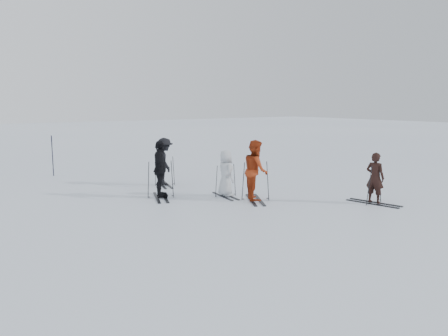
# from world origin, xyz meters

# --- Properties ---
(ground) EXTENTS (120.00, 120.00, 0.00)m
(ground) POSITION_xyz_m (0.00, 0.00, 0.00)
(ground) COLOR silver
(ground) RESTS_ON ground
(skier_near_dark) EXTENTS (0.50, 0.66, 1.62)m
(skier_near_dark) POSITION_xyz_m (3.37, -2.57, 0.81)
(skier_near_dark) COLOR black
(skier_near_dark) RESTS_ON ground
(skier_red) EXTENTS (1.12, 1.20, 1.97)m
(skier_red) POSITION_xyz_m (0.55, -0.03, 0.99)
(skier_red) COLOR #962E10
(skier_red) RESTS_ON ground
(skier_grey) EXTENTS (0.61, 0.83, 1.57)m
(skier_grey) POSITION_xyz_m (0.09, 1.03, 0.79)
(skier_grey) COLOR #B9BFC3
(skier_grey) RESTS_ON ground
(skier_uphill_left) EXTENTS (0.83, 1.22, 1.92)m
(skier_uphill_left) POSITION_xyz_m (-1.86, 2.09, 0.96)
(skier_uphill_left) COLOR black
(skier_uphill_left) RESTS_ON ground
(skier_uphill_far) EXTENTS (0.97, 1.32, 1.83)m
(skier_uphill_far) POSITION_xyz_m (-0.71, 4.01, 0.91)
(skier_uphill_far) COLOR black
(skier_uphill_far) RESTS_ON ground
(skis_near_dark) EXTENTS (1.96, 1.31, 1.31)m
(skis_near_dark) POSITION_xyz_m (3.37, -2.57, 0.66)
(skis_near_dark) COLOR black
(skis_near_dark) RESTS_ON ground
(skis_red) EXTENTS (2.07, 1.73, 1.33)m
(skis_red) POSITION_xyz_m (0.55, -0.03, 0.67)
(skis_red) COLOR black
(skis_red) RESTS_ON ground
(skis_grey) EXTENTS (1.67, 1.05, 1.14)m
(skis_grey) POSITION_xyz_m (0.09, 1.03, 0.57)
(skis_grey) COLOR black
(skis_grey) RESTS_ON ground
(skis_uphill_left) EXTENTS (2.01, 1.52, 1.31)m
(skis_uphill_left) POSITION_xyz_m (-1.86, 2.09, 0.65)
(skis_uphill_left) COLOR black
(skis_uphill_left) RESTS_ON ground
(skis_uphill_far) EXTENTS (1.75, 1.23, 1.16)m
(skis_uphill_far) POSITION_xyz_m (-0.71, 4.01, 0.58)
(skis_uphill_far) COLOR black
(skis_uphill_far) RESTS_ON ground
(piste_marker) EXTENTS (0.05, 0.05, 1.78)m
(piste_marker) POSITION_xyz_m (-3.71, 8.81, 0.89)
(piste_marker) COLOR black
(piste_marker) RESTS_ON ground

